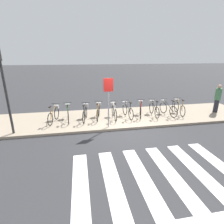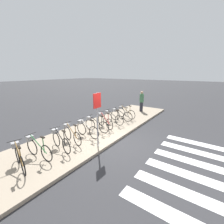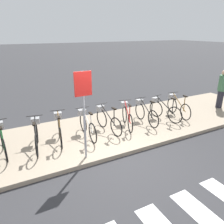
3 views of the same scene
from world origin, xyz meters
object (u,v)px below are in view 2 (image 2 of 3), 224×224
at_px(parked_bicycle_8, 120,114).
at_px(parked_bicycle_6, 104,120).
at_px(parked_bicycle_0, 19,156).
at_px(parked_bicycle_4, 86,128).
at_px(pedestrian, 142,101).
at_px(sign_post, 97,111).
at_px(parked_bicycle_9, 125,112).
at_px(parked_bicycle_5, 95,124).
at_px(parked_bicycle_3, 71,133).
at_px(parked_bicycle_7, 112,117).
at_px(parked_bicycle_2, 60,140).
at_px(parked_bicycle_1, 37,147).

bearing_deg(parked_bicycle_8, parked_bicycle_6, 176.53).
xyz_separation_m(parked_bicycle_0, parked_bicycle_4, (3.14, 0.00, 0.00)).
distance_m(parked_bicycle_8, pedestrian, 3.15).
xyz_separation_m(parked_bicycle_6, pedestrian, (4.69, -0.19, 0.45)).
xyz_separation_m(parked_bicycle_4, parked_bicycle_6, (1.55, 0.07, 0.00)).
relative_size(parked_bicycle_0, parked_bicycle_4, 0.98).
bearing_deg(sign_post, parked_bicycle_0, 155.60).
relative_size(parked_bicycle_9, pedestrian, 0.91).
bearing_deg(parked_bicycle_5, pedestrian, -1.89).
bearing_deg(parked_bicycle_3, parked_bicycle_6, -0.97).
relative_size(parked_bicycle_8, parked_bicycle_9, 0.99).
distance_m(parked_bicycle_8, sign_post, 3.98).
bearing_deg(parked_bicycle_4, parked_bicycle_0, -179.95).
height_order(parked_bicycle_5, pedestrian, pedestrian).
bearing_deg(parked_bicycle_7, parked_bicycle_6, 177.80).
bearing_deg(parked_bicycle_7, parked_bicycle_5, 179.38).
height_order(parked_bicycle_3, parked_bicycle_6, same).
distance_m(parked_bicycle_3, parked_bicycle_8, 3.97).
relative_size(parked_bicycle_2, parked_bicycle_3, 1.00).
relative_size(parked_bicycle_1, parked_bicycle_4, 1.00).
distance_m(parked_bicycle_2, sign_post, 1.96).
bearing_deg(parked_bicycle_4, parked_bicycle_5, 4.49).
height_order(parked_bicycle_0, pedestrian, pedestrian).
bearing_deg(parked_bicycle_2, pedestrian, -0.65).
bearing_deg(parked_bicycle_8, parked_bicycle_3, 178.04).
bearing_deg(parked_bicycle_8, parked_bicycle_1, 178.64).
bearing_deg(parked_bicycle_0, parked_bicycle_6, 0.92).
distance_m(parked_bicycle_2, parked_bicycle_7, 3.88).
relative_size(parked_bicycle_7, pedestrian, 0.92).
height_order(parked_bicycle_0, parked_bicycle_2, same).
distance_m(parked_bicycle_4, parked_bicycle_6, 1.55).
height_order(parked_bicycle_0, parked_bicycle_5, same).
relative_size(parked_bicycle_3, parked_bicycle_5, 0.99).
distance_m(parked_bicycle_1, parked_bicycle_8, 5.57).
bearing_deg(pedestrian, parked_bicycle_3, 178.11).
height_order(parked_bicycle_8, pedestrian, pedestrian).
bearing_deg(parked_bicycle_4, parked_bicycle_3, 172.43).
relative_size(parked_bicycle_5, parked_bicycle_9, 1.00).
distance_m(parked_bicycle_3, parked_bicycle_4, 0.86).
bearing_deg(parked_bicycle_9, sign_post, -164.28).
relative_size(parked_bicycle_8, sign_post, 0.64).
distance_m(parked_bicycle_2, parked_bicycle_4, 1.56).
distance_m(parked_bicycle_3, parked_bicycle_6, 2.40).
height_order(parked_bicycle_3, sign_post, sign_post).
xyz_separation_m(parked_bicycle_2, parked_bicycle_5, (2.32, 0.09, 0.00)).
xyz_separation_m(parked_bicycle_3, parked_bicycle_6, (2.40, -0.04, 0.00)).
distance_m(parked_bicycle_4, pedestrian, 6.26).
height_order(parked_bicycle_3, parked_bicycle_8, same).
height_order(parked_bicycle_1, parked_bicycle_8, same).
bearing_deg(parked_bicycle_6, parked_bicycle_7, -2.20).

